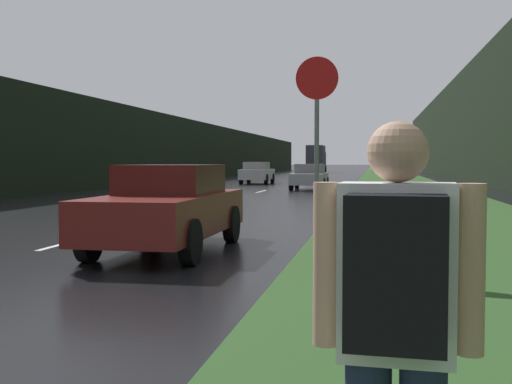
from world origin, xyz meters
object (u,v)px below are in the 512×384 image
at_px(stop_sign, 317,141).
at_px(car_passing_far, 310,177).
at_px(car_oncoming, 257,173).
at_px(car_passing_near, 169,207).
at_px(hitchhiker_with_backpack, 396,330).
at_px(delivery_truck, 316,158).

xyz_separation_m(stop_sign, car_passing_far, (-2.66, 25.71, -1.14)).
distance_m(stop_sign, car_oncoming, 34.95).
height_order(stop_sign, car_passing_near, stop_sign).
bearing_deg(car_passing_near, hitchhiker_with_backpack, 113.12).
distance_m(hitchhiker_with_backpack, car_passing_far, 33.23).
bearing_deg(car_oncoming, stop_sign, -78.17).
relative_size(stop_sign, hitchhiker_with_backpack, 1.83).
relative_size(car_oncoming, delivery_truck, 0.56).
bearing_deg(delivery_truck, car_passing_far, -85.30).
xyz_separation_m(hitchhiker_with_backpack, delivery_truck, (-8.08, 87.72, 0.99)).
distance_m(stop_sign, delivery_truck, 80.71).
height_order(car_passing_far, delivery_truck, delivery_truck).
bearing_deg(car_oncoming, car_passing_near, -82.26).
relative_size(hitchhiker_with_backpack, car_passing_far, 0.41).
bearing_deg(car_passing_far, delivery_truck, -85.30).
relative_size(hitchhiker_with_backpack, car_passing_near, 0.38).
bearing_deg(stop_sign, delivery_truck, 95.09).
height_order(hitchhiker_with_backpack, car_passing_near, hitchhiker_with_backpack).
bearing_deg(car_passing_far, hitchhiker_with_backpack, 96.20).
xyz_separation_m(stop_sign, delivery_truck, (-7.16, 80.39, 0.11)).
relative_size(car_passing_near, car_passing_far, 1.08).
bearing_deg(delivery_truck, car_passing_near, -86.75).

